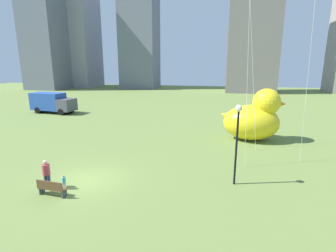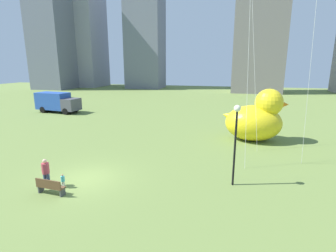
% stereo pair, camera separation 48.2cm
% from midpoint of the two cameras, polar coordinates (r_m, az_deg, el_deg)
% --- Properties ---
extents(ground_plane, '(140.00, 140.00, 0.00)m').
position_cam_midpoint_polar(ground_plane, '(16.87, -18.20, -11.25)').
color(ground_plane, olive).
extents(park_bench, '(1.61, 0.55, 0.90)m').
position_cam_midpoint_polar(park_bench, '(15.51, -25.17, -12.23)').
color(park_bench, brown).
rests_on(park_bench, ground).
extents(person_adult, '(0.41, 0.41, 1.68)m').
position_cam_midpoint_polar(person_adult, '(16.34, -26.01, -9.29)').
color(person_adult, '#38476B').
rests_on(person_adult, ground).
extents(person_child, '(0.21, 0.21, 0.84)m').
position_cam_midpoint_polar(person_child, '(15.99, -22.78, -11.25)').
color(person_child, silver).
rests_on(person_child, ground).
extents(giant_inflatable_duck, '(5.75, 3.69, 4.77)m').
position_cam_midpoint_polar(giant_inflatable_duck, '(24.81, 17.84, 1.62)').
color(giant_inflatable_duck, yellow).
rests_on(giant_inflatable_duck, ground).
extents(lamppost, '(0.38, 0.38, 4.71)m').
position_cam_midpoint_polar(lamppost, '(14.89, 14.18, -0.83)').
color(lamppost, black).
rests_on(lamppost, ground).
extents(box_truck, '(6.63, 2.98, 2.85)m').
position_cam_midpoint_polar(box_truck, '(40.57, -24.46, 4.66)').
color(box_truck, '#264CA5').
rests_on(box_truck, ground).
extents(city_skyline, '(87.94, 19.47, 41.89)m').
position_cam_midpoint_polar(city_skyline, '(72.45, 0.04, 22.87)').
color(city_skyline, slate).
rests_on(city_skyline, ground).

